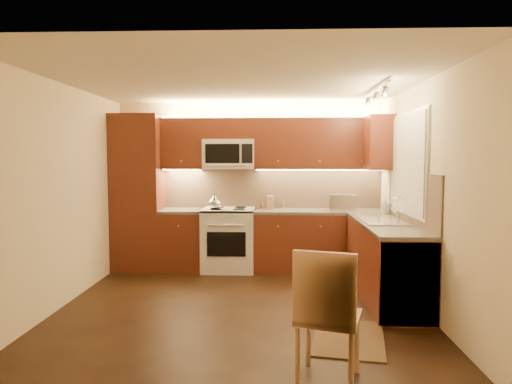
{
  "coord_description": "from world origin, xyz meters",
  "views": [
    {
      "loc": [
        0.36,
        -5.07,
        1.67
      ],
      "look_at": [
        0.15,
        0.55,
        1.25
      ],
      "focal_mm": 32.38,
      "sensor_mm": 36.0,
      "label": 1
    }
  ],
  "objects_px": {
    "kettle": "(215,202)",
    "soap_bottle": "(385,206)",
    "sink": "(383,215)",
    "stove": "(229,239)",
    "dining_chair": "(329,314)",
    "microwave": "(229,154)",
    "toaster_oven": "(343,202)",
    "knife_block": "(270,202)"
  },
  "relations": [
    {
      "from": "kettle",
      "to": "soap_bottle",
      "type": "xyz_separation_m",
      "value": [
        2.39,
        -0.2,
        -0.03
      ]
    },
    {
      "from": "sink",
      "to": "kettle",
      "type": "height_order",
      "value": "kettle"
    },
    {
      "from": "stove",
      "to": "dining_chair",
      "type": "distance_m",
      "value": 3.54
    },
    {
      "from": "microwave",
      "to": "stove",
      "type": "bearing_deg",
      "value": -90.0
    },
    {
      "from": "stove",
      "to": "toaster_oven",
      "type": "bearing_deg",
      "value": 1.42
    },
    {
      "from": "dining_chair",
      "to": "sink",
      "type": "bearing_deg",
      "value": 84.04
    },
    {
      "from": "microwave",
      "to": "kettle",
      "type": "xyz_separation_m",
      "value": [
        -0.18,
        -0.27,
        -0.69
      ]
    },
    {
      "from": "soap_bottle",
      "to": "dining_chair",
      "type": "relative_size",
      "value": 0.2
    },
    {
      "from": "stove",
      "to": "kettle",
      "type": "distance_m",
      "value": 0.62
    },
    {
      "from": "microwave",
      "to": "kettle",
      "type": "relative_size",
      "value": 3.33
    },
    {
      "from": "sink",
      "to": "soap_bottle",
      "type": "distance_m",
      "value": 0.82
    },
    {
      "from": "stove",
      "to": "sink",
      "type": "height_order",
      "value": "sink"
    },
    {
      "from": "kettle",
      "to": "knife_block",
      "type": "height_order",
      "value": "kettle"
    },
    {
      "from": "sink",
      "to": "dining_chair",
      "type": "distance_m",
      "value": 2.48
    },
    {
      "from": "stove",
      "to": "sink",
      "type": "relative_size",
      "value": 1.07
    },
    {
      "from": "kettle",
      "to": "soap_bottle",
      "type": "distance_m",
      "value": 2.4
    },
    {
      "from": "microwave",
      "to": "toaster_oven",
      "type": "distance_m",
      "value": 1.83
    },
    {
      "from": "stove",
      "to": "soap_bottle",
      "type": "distance_m",
      "value": 2.3
    },
    {
      "from": "toaster_oven",
      "to": "soap_bottle",
      "type": "distance_m",
      "value": 0.65
    },
    {
      "from": "stove",
      "to": "microwave",
      "type": "relative_size",
      "value": 1.21
    },
    {
      "from": "kettle",
      "to": "toaster_oven",
      "type": "relative_size",
      "value": 0.59
    },
    {
      "from": "microwave",
      "to": "kettle",
      "type": "bearing_deg",
      "value": -123.62
    },
    {
      "from": "microwave",
      "to": "dining_chair",
      "type": "bearing_deg",
      "value": -72.94
    },
    {
      "from": "sink",
      "to": "toaster_oven",
      "type": "xyz_separation_m",
      "value": [
        -0.32,
        1.17,
        0.04
      ]
    },
    {
      "from": "sink",
      "to": "dining_chair",
      "type": "relative_size",
      "value": 0.85
    },
    {
      "from": "microwave",
      "to": "knife_block",
      "type": "bearing_deg",
      "value": -0.93
    },
    {
      "from": "soap_bottle",
      "to": "toaster_oven",
      "type": "bearing_deg",
      "value": 134.36
    },
    {
      "from": "kettle",
      "to": "soap_bottle",
      "type": "bearing_deg",
      "value": -2.93
    },
    {
      "from": "kettle",
      "to": "microwave",
      "type": "bearing_deg",
      "value": 58.13
    },
    {
      "from": "stove",
      "to": "sink",
      "type": "xyz_separation_m",
      "value": [
        2.0,
        -1.12,
        0.52
      ]
    },
    {
      "from": "microwave",
      "to": "toaster_oven",
      "type": "height_order",
      "value": "microwave"
    },
    {
      "from": "kettle",
      "to": "toaster_oven",
      "type": "height_order",
      "value": "kettle"
    },
    {
      "from": "stove",
      "to": "dining_chair",
      "type": "bearing_deg",
      "value": -72.29
    },
    {
      "from": "kettle",
      "to": "toaster_oven",
      "type": "bearing_deg",
      "value": 7.29
    },
    {
      "from": "microwave",
      "to": "sink",
      "type": "relative_size",
      "value": 0.88
    },
    {
      "from": "kettle",
      "to": "toaster_oven",
      "type": "distance_m",
      "value": 1.88
    },
    {
      "from": "knife_block",
      "to": "dining_chair",
      "type": "bearing_deg",
      "value": -80.94
    },
    {
      "from": "toaster_oven",
      "to": "dining_chair",
      "type": "bearing_deg",
      "value": -92.68
    },
    {
      "from": "stove",
      "to": "soap_bottle",
      "type": "bearing_deg",
      "value": -8.62
    },
    {
      "from": "sink",
      "to": "soap_bottle",
      "type": "xyz_separation_m",
      "value": [
        0.21,
        0.79,
        0.03
      ]
    },
    {
      "from": "kettle",
      "to": "soap_bottle",
      "type": "relative_size",
      "value": 1.11
    },
    {
      "from": "knife_block",
      "to": "soap_bottle",
      "type": "bearing_deg",
      "value": -14.55
    }
  ]
}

